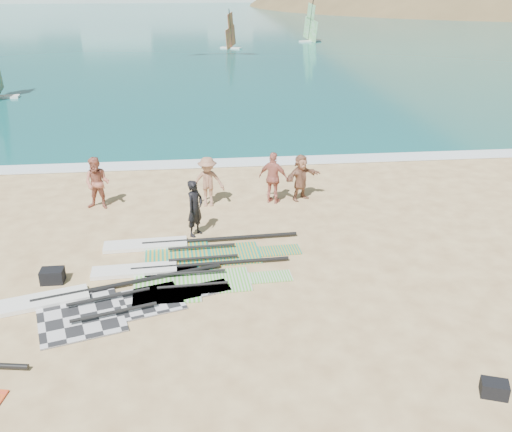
{
  "coord_description": "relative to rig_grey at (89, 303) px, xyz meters",
  "views": [
    {
      "loc": [
        -0.23,
        -11.94,
        7.95
      ],
      "look_at": [
        1.49,
        4.0,
        1.0
      ],
      "focal_mm": 40.0,
      "sensor_mm": 36.0,
      "label": 1
    }
  ],
  "objects": [
    {
      "name": "windsurfer_centre",
      "position": [
        7.09,
        51.29,
        1.19
      ],
      "size": [
        2.35,
        2.54,
        4.18
      ],
      "rotation": [
        0.0,
        0.0,
        -0.46
      ],
      "color": "white",
      "rests_on": "ground"
    },
    {
      "name": "beachgoer_back",
      "position": [
        5.68,
        6.46,
        0.91
      ],
      "size": [
        1.21,
        0.97,
        1.92
      ],
      "primitive_type": "imported",
      "rotation": [
        0.0,
        0.0,
        2.62
      ],
      "color": "#BB6859",
      "rests_on": "ground"
    },
    {
      "name": "rig_orange",
      "position": [
        2.47,
        2.78,
        -0.0
      ],
      "size": [
        6.1,
        2.44,
        0.2
      ],
      "rotation": [
        0.0,
        0.0,
        0.05
      ],
      "color": "gold",
      "rests_on": "ground"
    },
    {
      "name": "ground",
      "position": [
        3.17,
        -1.04,
        -0.05
      ],
      "size": [
        300.0,
        300.0,
        0.0
      ],
      "primitive_type": "plane",
      "color": "#E3C685",
      "rests_on": "ground"
    },
    {
      "name": "gear_bag_far",
      "position": [
        8.72,
        -4.38,
        0.11
      ],
      "size": [
        0.63,
        0.54,
        0.32
      ],
      "primitive_type": "cube",
      "rotation": [
        0.0,
        0.0,
        -0.36
      ],
      "color": "black",
      "rests_on": "ground"
    },
    {
      "name": "windsurfer_right",
      "position": [
        16.92,
        56.55,
        1.33
      ],
      "size": [
        2.76,
        3.09,
        4.86
      ],
      "rotation": [
        0.0,
        0.0,
        0.34
      ],
      "color": "white",
      "rests_on": "ground"
    },
    {
      "name": "sea",
      "position": [
        3.17,
        130.96,
        -0.05
      ],
      "size": [
        300.0,
        240.0,
        0.06
      ],
      "primitive_type": "cube",
      "color": "#0B3F4E",
      "rests_on": "ground"
    },
    {
      "name": "beachgoer_right",
      "position": [
        6.73,
        6.67,
        0.82
      ],
      "size": [
        1.65,
        1.28,
        1.74
      ],
      "primitive_type": "imported",
      "rotation": [
        0.0,
        0.0,
        0.55
      ],
      "color": "#976249",
      "rests_on": "ground"
    },
    {
      "name": "person_wetsuit",
      "position": [
        2.8,
        3.94,
        0.88
      ],
      "size": [
        0.76,
        0.81,
        1.87
      ],
      "primitive_type": "imported",
      "rotation": [
        0.0,
        0.0,
        0.94
      ],
      "color": "black",
      "rests_on": "ground"
    },
    {
      "name": "rig_green",
      "position": [
        2.18,
        1.17,
        -0.0
      ],
      "size": [
        5.69,
        2.27,
        0.2
      ],
      "rotation": [
        0.0,
        0.0,
        0.05
      ],
      "color": "#4EC92C",
      "rests_on": "ground"
    },
    {
      "name": "gear_bag_near",
      "position": [
        -1.17,
        1.28,
        0.15
      ],
      "size": [
        0.62,
        0.45,
        0.39
      ],
      "primitive_type": "cube",
      "rotation": [
        0.0,
        0.0,
        -0.01
      ],
      "color": "black",
      "rests_on": "ground"
    },
    {
      "name": "beachgoer_mid",
      "position": [
        3.28,
        6.41,
        0.87
      ],
      "size": [
        1.23,
        0.75,
        1.85
      ],
      "primitive_type": "imported",
      "rotation": [
        0.0,
        0.0,
        -0.05
      ],
      "color": "#986851",
      "rests_on": "ground"
    },
    {
      "name": "beachgoer_left",
      "position": [
        -0.64,
        6.59,
        0.9
      ],
      "size": [
        1.06,
        0.91,
        1.91
      ],
      "primitive_type": "imported",
      "rotation": [
        0.0,
        0.0,
        -0.22
      ],
      "color": "#AD624E",
      "rests_on": "ground"
    },
    {
      "name": "surf_line",
      "position": [
        3.17,
        11.26,
        -0.05
      ],
      "size": [
        300.0,
        1.2,
        0.04
      ],
      "primitive_type": "cube",
      "color": "white",
      "rests_on": "ground"
    },
    {
      "name": "rig_grey",
      "position": [
        0.0,
        0.0,
        0.0
      ],
      "size": [
        6.5,
        3.54,
        0.2
      ],
      "rotation": [
        0.0,
        0.0,
        0.29
      ],
      "color": "#252628",
      "rests_on": "ground"
    }
  ]
}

